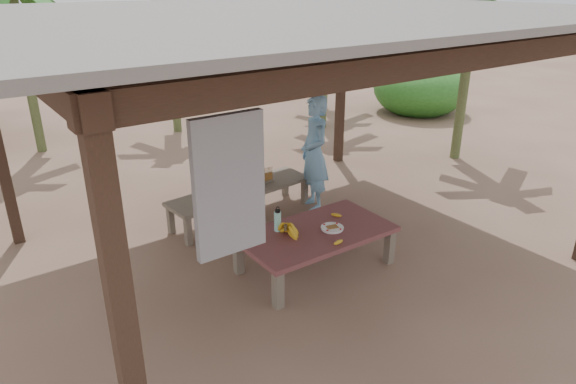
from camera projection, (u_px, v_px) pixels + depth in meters
ground at (290, 250)px, 6.63m from camera, size 80.00×80.00×0.00m
pavilion at (290, 25)px, 5.53m from camera, size 6.60×5.60×2.95m
work_table at (316, 236)px, 6.06m from camera, size 1.82×1.03×0.50m
bench at (241, 192)px, 7.38m from camera, size 2.25×0.80×0.45m
ripe_banana_bunch at (286, 230)px, 5.85m from camera, size 0.32×0.28×0.18m
plate at (332, 228)px, 6.06m from camera, size 0.27×0.27×0.04m
loose_banana_front at (338, 242)px, 5.73m from camera, size 0.18×0.09×0.04m
loose_banana_side at (336, 215)px, 6.38m from camera, size 0.13×0.13×0.04m
water_flask at (278, 221)px, 5.99m from camera, size 0.08×0.08×0.31m
green_banana_stalk at (213, 188)px, 7.02m from camera, size 0.27×0.27×0.29m
cooking_pot at (253, 177)px, 7.57m from camera, size 0.18×0.18×0.15m
skewer_rack at (268, 174)px, 7.56m from camera, size 0.19×0.10×0.24m
woman at (314, 154)px, 7.52m from camera, size 0.58×0.72×1.72m
banana_plant_ne at (325, 17)px, 11.08m from camera, size 1.80×1.80×2.93m
banana_plant_n at (167, 6)px, 10.69m from camera, size 1.80×1.80×3.18m
banana_plant_e at (475, 5)px, 8.93m from camera, size 1.80×1.80×3.30m
banana_plant_far at (327, 8)px, 12.77m from camera, size 1.80×1.80×3.02m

